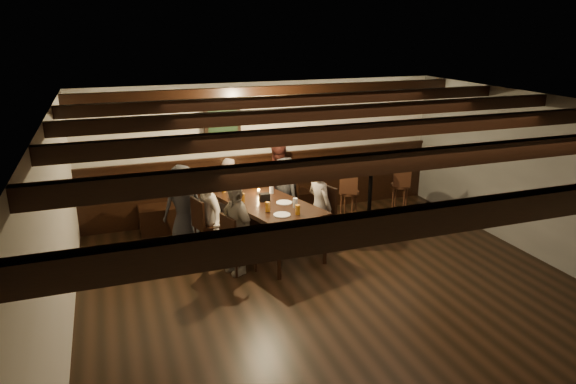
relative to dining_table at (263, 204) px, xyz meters
name	(u,v)px	position (x,y,z in m)	size (l,w,h in m)	color
room	(273,177)	(0.24, 0.24, 0.35)	(7.00, 7.00, 7.00)	black
dining_table	(263,204)	(0.00, 0.00, 0.00)	(1.52, 2.29, 0.79)	black
chair_left_near	(208,234)	(-0.82, 0.22, -0.46)	(0.49, 0.49, 0.85)	black
chair_left_far	(239,254)	(-0.56, -0.64, -0.46)	(0.49, 0.49, 0.86)	black
chair_right_near	(284,214)	(0.56, 0.64, -0.46)	(0.50, 0.50, 0.87)	black
chair_right_far	(318,229)	(0.82, -0.22, -0.43)	(0.55, 0.55, 0.97)	black
person_bench_left	(183,205)	(-1.12, 0.60, -0.08)	(0.63, 0.41, 1.29)	#27272A
person_bench_centre	(228,194)	(-0.31, 1.00, -0.11)	(0.45, 0.30, 1.24)	slate
person_bench_right	(277,182)	(0.60, 1.12, -0.02)	(0.69, 0.53, 1.41)	#4D201A
person_left_near	(205,210)	(-0.85, 0.21, -0.07)	(0.85, 0.49, 1.31)	#BDB09F
person_left_far	(236,229)	(-0.59, -0.65, -0.07)	(0.76, 0.32, 1.30)	gray
person_right_near	(285,194)	(0.59, 0.65, -0.10)	(0.61, 0.40, 1.25)	#262628
person_right_far	(320,206)	(0.85, -0.21, -0.06)	(0.48, 0.32, 1.32)	gray
pint_a	(224,188)	(-0.47, 0.59, 0.13)	(0.07, 0.07, 0.14)	#BF7219
pint_b	(253,183)	(0.05, 0.69, 0.13)	(0.07, 0.07, 0.14)	#BF7219
pint_c	(242,198)	(-0.32, 0.01, 0.13)	(0.07, 0.07, 0.14)	#BF7219
pint_d	(272,189)	(0.23, 0.28, 0.13)	(0.07, 0.07, 0.14)	silver
pint_e	(268,207)	(-0.08, -0.49, 0.13)	(0.07, 0.07, 0.14)	#BF7219
pint_f	(295,203)	(0.35, -0.47, 0.13)	(0.07, 0.07, 0.14)	silver
pint_g	(298,210)	(0.28, -0.75, 0.13)	(0.07, 0.07, 0.14)	#BF7219
plate_near	(282,215)	(0.06, -0.71, 0.07)	(0.24, 0.24, 0.01)	white
plate_far	(284,203)	(0.26, -0.23, 0.07)	(0.24, 0.24, 0.01)	white
condiment_caddy	(265,197)	(0.01, -0.05, 0.12)	(0.15, 0.10, 0.12)	black
candle	(259,192)	(0.03, 0.32, 0.09)	(0.05, 0.05, 0.05)	beige
high_top_table	(370,188)	(2.01, 0.32, -0.05)	(0.58, 0.58, 1.03)	black
bar_stool_left	(348,211)	(1.51, 0.12, -0.34)	(0.38, 0.38, 1.04)	#351D11
bar_stool_right	(399,203)	(2.51, 0.17, -0.34)	(0.37, 0.38, 1.04)	#351D11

